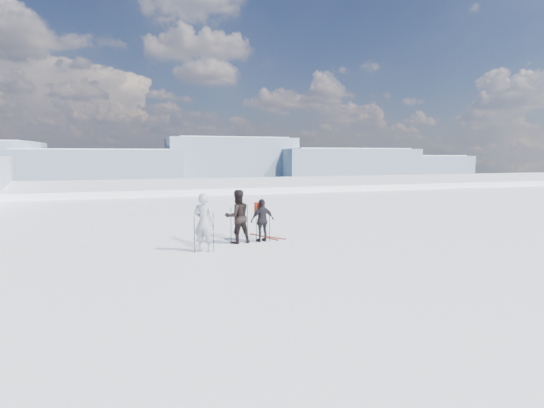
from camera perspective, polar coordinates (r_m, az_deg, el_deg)
The scene contains 8 objects.
lake_basin at distance 42.29m, azimuth -9.62°, elevation -6.66°, with size 820.00×820.00×71.62m.
far_mountain_range at distance 467.00m, azimuth -13.77°, elevation 5.14°, with size 770.00×110.00×53.00m.
skier_grey at distance 13.94m, azimuth -9.14°, elevation -2.44°, with size 0.70×0.46×1.92m, color #8D929A.
skier_dark at distance 15.11m, azimuth -4.66°, elevation -1.69°, with size 0.93×0.72×1.91m, color black.
skier_pack at distance 15.33m, azimuth -1.30°, elevation -2.21°, with size 0.92×0.38×1.56m, color black.
backpack at distance 15.43m, azimuth -1.73°, elevation 1.57°, with size 0.33×0.19×0.43m, color red.
ski_poles at distance 14.72m, azimuth -4.81°, elevation -3.19°, with size 2.85×1.08×1.37m.
skis_loose at distance 16.29m, azimuth -0.86°, elevation -4.42°, with size 1.07×1.62×0.03m.
Camera 1 is at (-5.92, -10.75, 3.13)m, focal length 28.00 mm.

